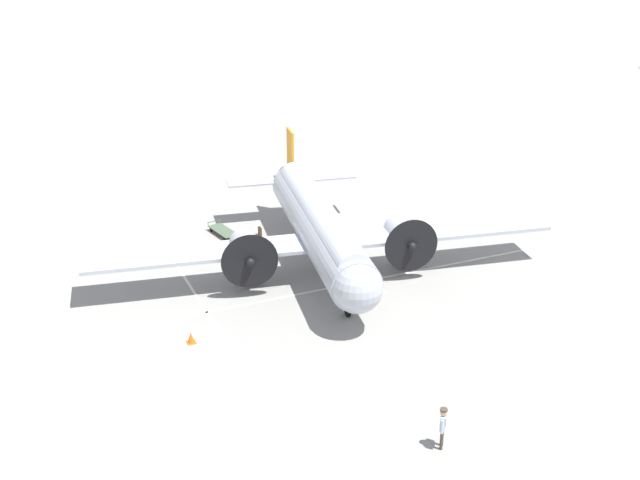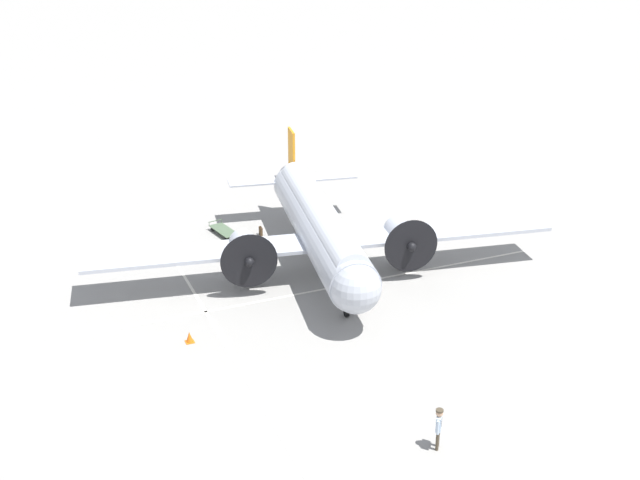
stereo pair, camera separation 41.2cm
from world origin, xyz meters
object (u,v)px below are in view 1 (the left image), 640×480
(baggage_cart, at_px, (223,231))
(crew_foreground, at_px, (443,423))
(airliner_main, at_px, (322,229))
(suitcase_near_door, at_px, (260,231))
(traffic_cone, at_px, (191,338))

(baggage_cart, bearing_deg, crew_foreground, -7.38)
(airliner_main, xyz_separation_m, crew_foreground, (16.32, -2.10, -1.43))
(suitcase_near_door, height_order, traffic_cone, suitcase_near_door)
(crew_foreground, relative_size, baggage_cart, 0.70)
(airliner_main, relative_size, traffic_cone, 47.42)
(suitcase_near_door, xyz_separation_m, baggage_cart, (-1.00, -2.09, 0.01))
(airliner_main, bearing_deg, crew_foreground, 2.65)
(crew_foreground, distance_m, suitcase_near_door, 22.52)
(crew_foreground, xyz_separation_m, traffic_cone, (-11.46, -6.76, -0.85))
(crew_foreground, xyz_separation_m, baggage_cart, (-23.50, -1.50, -0.83))
(baggage_cart, relative_size, traffic_cone, 4.61)
(suitcase_near_door, relative_size, baggage_cart, 0.23)
(suitcase_near_door, bearing_deg, crew_foreground, -1.49)
(suitcase_near_door, bearing_deg, airliner_main, 13.75)
(baggage_cart, height_order, traffic_cone, baggage_cart)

